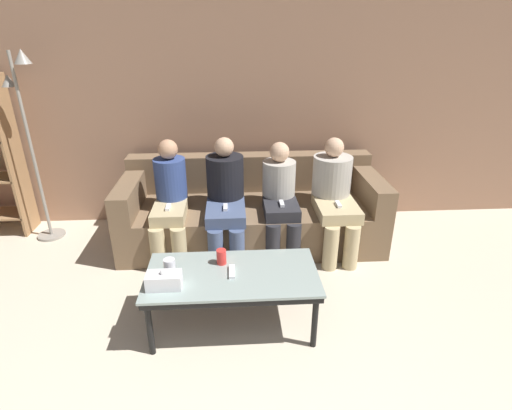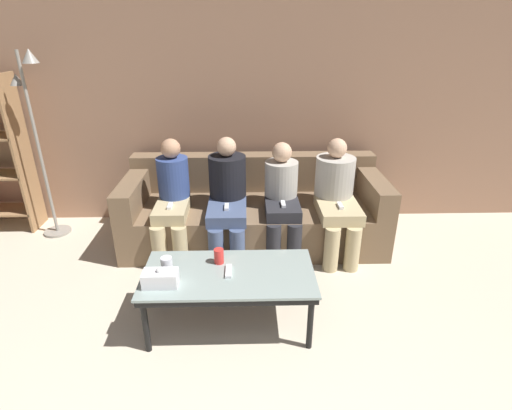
{
  "view_description": "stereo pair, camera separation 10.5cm",
  "coord_description": "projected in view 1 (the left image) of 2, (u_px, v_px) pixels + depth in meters",
  "views": [
    {
      "loc": [
        -0.18,
        0.06,
        1.94
      ],
      "look_at": [
        0.0,
        2.93,
        0.66
      ],
      "focal_mm": 28.0,
      "sensor_mm": 36.0,
      "label": 1
    },
    {
      "loc": [
        -0.08,
        0.06,
        1.94
      ],
      "look_at": [
        0.0,
        2.93,
        0.66
      ],
      "focal_mm": 28.0,
      "sensor_mm": 36.0,
      "label": 2
    }
  ],
  "objects": [
    {
      "name": "wall_back",
      "position": [
        248.0,
        97.0,
        3.98
      ],
      "size": [
        12.0,
        0.06,
        2.6
      ],
      "color": "#9E755B",
      "rests_on": "ground_plane"
    },
    {
      "name": "couch",
      "position": [
        252.0,
        212.0,
        3.9
      ],
      "size": [
        2.43,
        0.93,
        0.77
      ],
      "color": "brown",
      "rests_on": "ground_plane"
    },
    {
      "name": "coffee_table",
      "position": [
        232.0,
        278.0,
        2.69
      ],
      "size": [
        1.15,
        0.58,
        0.43
      ],
      "color": "#8C9E99",
      "rests_on": "ground_plane"
    },
    {
      "name": "cup_near_left",
      "position": [
        170.0,
        267.0,
        2.62
      ],
      "size": [
        0.08,
        0.08,
        0.12
      ],
      "color": "silver",
      "rests_on": "coffee_table"
    },
    {
      "name": "cup_near_right",
      "position": [
        221.0,
        257.0,
        2.76
      ],
      "size": [
        0.07,
        0.07,
        0.11
      ],
      "color": "red",
      "rests_on": "coffee_table"
    },
    {
      "name": "tissue_box",
      "position": [
        164.0,
        280.0,
        2.5
      ],
      "size": [
        0.22,
        0.12,
        0.13
      ],
      "color": "white",
      "rests_on": "coffee_table"
    },
    {
      "name": "game_remote",
      "position": [
        232.0,
        272.0,
        2.66
      ],
      "size": [
        0.04,
        0.15,
        0.02
      ],
      "color": "white",
      "rests_on": "coffee_table"
    },
    {
      "name": "standing_lamp",
      "position": [
        29.0,
        130.0,
        3.61
      ],
      "size": [
        0.31,
        0.26,
        1.77
      ],
      "color": "gray",
      "rests_on": "ground_plane"
    },
    {
      "name": "seated_person_left_end",
      "position": [
        170.0,
        199.0,
        3.54
      ],
      "size": [
        0.31,
        0.64,
        1.05
      ],
      "color": "tan",
      "rests_on": "ground_plane"
    },
    {
      "name": "seated_person_mid_left",
      "position": [
        225.0,
        195.0,
        3.57
      ],
      "size": [
        0.34,
        0.72,
        1.06
      ],
      "color": "#47567A",
      "rests_on": "ground_plane"
    },
    {
      "name": "seated_person_mid_right",
      "position": [
        280.0,
        197.0,
        3.61
      ],
      "size": [
        0.31,
        0.63,
        1.01
      ],
      "color": "#28282D",
      "rests_on": "ground_plane"
    },
    {
      "name": "seated_person_right_end",
      "position": [
        334.0,
        193.0,
        3.63
      ],
      "size": [
        0.36,
        0.73,
        1.04
      ],
      "color": "tan",
      "rests_on": "ground_plane"
    }
  ]
}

